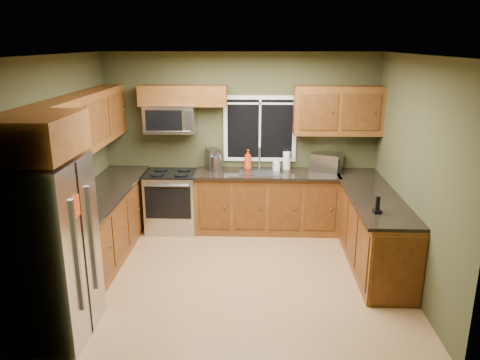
# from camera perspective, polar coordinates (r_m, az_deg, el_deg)

# --- Properties ---
(floor) EXTENTS (4.20, 4.20, 0.00)m
(floor) POSITION_cam_1_polar(r_m,az_deg,el_deg) (6.05, -0.62, -11.45)
(floor) COLOR #996F43
(floor) RESTS_ON ground
(ceiling) EXTENTS (4.20, 4.20, 0.00)m
(ceiling) POSITION_cam_1_polar(r_m,az_deg,el_deg) (5.35, -0.71, 15.04)
(ceiling) COLOR white
(ceiling) RESTS_ON back_wall
(back_wall) EXTENTS (4.20, 0.00, 4.20)m
(back_wall) POSITION_cam_1_polar(r_m,az_deg,el_deg) (7.30, 0.06, 4.75)
(back_wall) COLOR #3C3C21
(back_wall) RESTS_ON ground
(front_wall) EXTENTS (4.20, 0.00, 4.20)m
(front_wall) POSITION_cam_1_polar(r_m,az_deg,el_deg) (3.85, -2.02, -6.24)
(front_wall) COLOR #3C3C21
(front_wall) RESTS_ON ground
(left_wall) EXTENTS (0.00, 3.60, 3.60)m
(left_wall) POSITION_cam_1_polar(r_m,az_deg,el_deg) (6.03, -21.02, 1.11)
(left_wall) COLOR #3C3C21
(left_wall) RESTS_ON ground
(right_wall) EXTENTS (0.00, 3.60, 3.60)m
(right_wall) POSITION_cam_1_polar(r_m,az_deg,el_deg) (5.84, 20.41, 0.68)
(right_wall) COLOR #3C3C21
(right_wall) RESTS_ON ground
(window) EXTENTS (1.12, 0.03, 1.02)m
(window) POSITION_cam_1_polar(r_m,az_deg,el_deg) (7.24, 2.44, 6.27)
(window) COLOR white
(window) RESTS_ON back_wall
(base_cabinets_left) EXTENTS (0.60, 2.65, 0.90)m
(base_cabinets_left) POSITION_cam_1_polar(r_m,az_deg,el_deg) (6.62, -16.25, -5.33)
(base_cabinets_left) COLOR brown
(base_cabinets_left) RESTS_ON ground
(countertop_left) EXTENTS (0.65, 2.65, 0.04)m
(countertop_left) POSITION_cam_1_polar(r_m,az_deg,el_deg) (6.46, -16.37, -1.46)
(countertop_left) COLOR black
(countertop_left) RESTS_ON base_cabinets_left
(base_cabinets_back) EXTENTS (2.17, 0.60, 0.90)m
(base_cabinets_back) POSITION_cam_1_polar(r_m,az_deg,el_deg) (7.25, 3.25, -2.76)
(base_cabinets_back) COLOR brown
(base_cabinets_back) RESTS_ON ground
(countertop_back) EXTENTS (2.17, 0.65, 0.04)m
(countertop_back) POSITION_cam_1_polar(r_m,az_deg,el_deg) (7.08, 3.31, 0.77)
(countertop_back) COLOR black
(countertop_back) RESTS_ON base_cabinets_back
(base_cabinets_peninsula) EXTENTS (0.60, 2.52, 0.90)m
(base_cabinets_peninsula) POSITION_cam_1_polar(r_m,az_deg,el_deg) (6.53, 15.68, -5.59)
(base_cabinets_peninsula) COLOR brown
(base_cabinets_peninsula) RESTS_ON ground
(countertop_peninsula) EXTENTS (0.65, 2.50, 0.04)m
(countertop_peninsula) POSITION_cam_1_polar(r_m,az_deg,el_deg) (6.37, 15.77, -1.65)
(countertop_peninsula) COLOR black
(countertop_peninsula) RESTS_ON base_cabinets_peninsula
(upper_cabinets_left) EXTENTS (0.33, 2.65, 0.72)m
(upper_cabinets_left) POSITION_cam_1_polar(r_m,az_deg,el_deg) (6.30, -18.45, 6.74)
(upper_cabinets_left) COLOR brown
(upper_cabinets_left) RESTS_ON left_wall
(upper_cabinets_back_left) EXTENTS (1.30, 0.33, 0.30)m
(upper_cabinets_back_left) POSITION_cam_1_polar(r_m,az_deg,el_deg) (7.11, -6.97, 10.19)
(upper_cabinets_back_left) COLOR brown
(upper_cabinets_back_left) RESTS_ON back_wall
(upper_cabinets_back_right) EXTENTS (1.30, 0.33, 0.72)m
(upper_cabinets_back_right) POSITION_cam_1_polar(r_m,az_deg,el_deg) (7.14, 11.84, 8.29)
(upper_cabinets_back_right) COLOR brown
(upper_cabinets_back_right) RESTS_ON back_wall
(upper_cabinet_over_fridge) EXTENTS (0.72, 0.90, 0.38)m
(upper_cabinet_over_fridge) POSITION_cam_1_polar(r_m,az_deg,el_deg) (4.59, -23.94, 4.95)
(upper_cabinet_over_fridge) COLOR brown
(upper_cabinet_over_fridge) RESTS_ON left_wall
(refrigerator) EXTENTS (0.74, 0.90, 1.80)m
(refrigerator) POSITION_cam_1_polar(r_m,az_deg,el_deg) (4.91, -22.39, -8.05)
(refrigerator) COLOR #B7B7BC
(refrigerator) RESTS_ON ground
(range) EXTENTS (0.76, 0.69, 0.94)m
(range) POSITION_cam_1_polar(r_m,az_deg,el_deg) (7.33, -8.28, -2.53)
(range) COLOR #B7B7BC
(range) RESTS_ON ground
(microwave) EXTENTS (0.76, 0.41, 0.42)m
(microwave) POSITION_cam_1_polar(r_m,az_deg,el_deg) (7.16, -8.51, 7.42)
(microwave) COLOR #B7B7BC
(microwave) RESTS_ON back_wall
(sink) EXTENTS (0.60, 0.42, 0.36)m
(sink) POSITION_cam_1_polar(r_m,az_deg,el_deg) (7.09, 2.38, 1.07)
(sink) COLOR slate
(sink) RESTS_ON countertop_back
(toaster_oven) EXTENTS (0.54, 0.50, 0.27)m
(toaster_oven) POSITION_cam_1_polar(r_m,az_deg,el_deg) (7.25, 10.49, 2.18)
(toaster_oven) COLOR #B7B7BC
(toaster_oven) RESTS_ON countertop_back
(coffee_maker) EXTENTS (0.27, 0.31, 0.32)m
(coffee_maker) POSITION_cam_1_polar(r_m,az_deg,el_deg) (7.23, -3.27, 2.49)
(coffee_maker) COLOR slate
(coffee_maker) RESTS_ON countertop_back
(kettle) EXTENTS (0.19, 0.19, 0.28)m
(kettle) POSITION_cam_1_polar(r_m,az_deg,el_deg) (7.12, -2.93, 2.12)
(kettle) COLOR #B7B7BC
(kettle) RESTS_ON countertop_back
(paper_towel_roll) EXTENTS (0.14, 0.14, 0.30)m
(paper_towel_roll) POSITION_cam_1_polar(r_m,az_deg,el_deg) (7.25, 5.71, 2.37)
(paper_towel_roll) COLOR white
(paper_towel_roll) RESTS_ON countertop_back
(soap_bottle_a) EXTENTS (0.15, 0.16, 0.31)m
(soap_bottle_a) POSITION_cam_1_polar(r_m,az_deg,el_deg) (7.21, 0.97, 2.53)
(soap_bottle_a) COLOR red
(soap_bottle_a) RESTS_ON countertop_back
(soap_bottle_b) EXTENTS (0.11, 0.11, 0.20)m
(soap_bottle_b) POSITION_cam_1_polar(r_m,az_deg,el_deg) (7.16, 4.45, 1.91)
(soap_bottle_b) COLOR white
(soap_bottle_b) RESTS_ON countertop_back
(cordless_phone) EXTENTS (0.10, 0.10, 0.20)m
(cordless_phone) POSITION_cam_1_polar(r_m,az_deg,el_deg) (5.62, 16.38, -3.29)
(cordless_phone) COLOR black
(cordless_phone) RESTS_ON countertop_peninsula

